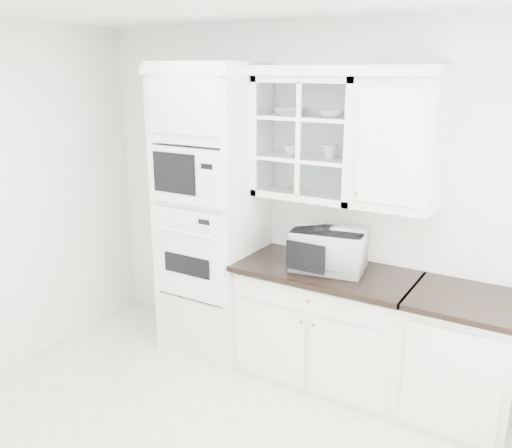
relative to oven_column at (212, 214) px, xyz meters
The scene contains 12 objects.
room_shell 1.37m from the oven_column, 52.79° to the right, with size 4.00×3.50×2.70m.
oven_column is the anchor object (origin of this frame).
base_cabinet_run 1.27m from the oven_column, ahead, with size 1.32×0.67×0.92m.
extra_base_cabinet 2.16m from the oven_column, ahead, with size 0.72×0.67×0.92m.
upper_cabinet_glass 1.03m from the oven_column, 12.10° to the left, with size 0.80×0.33×0.90m.
upper_cabinet_solid 1.60m from the oven_column, ahead, with size 0.55×0.33×0.90m, color white.
crown_molding 1.33m from the oven_column, 11.90° to the left, with size 2.14×0.38×0.07m, color white.
countertop_microwave 1.05m from the oven_column, ahead, with size 0.52×0.43×0.30m, color white.
bowl_a 1.06m from the oven_column, 14.13° to the left, with size 0.24×0.24×0.06m, color white.
bowl_b 1.28m from the oven_column, ahead, with size 0.17×0.17×0.05m, color white.
cup_a 0.86m from the oven_column, 14.02° to the left, with size 0.11×0.11×0.09m, color white.
cup_b 1.12m from the oven_column, 10.77° to the left, with size 0.11×0.11×0.11m, color white.
Camera 1 is at (1.79, -2.06, 2.34)m, focal length 38.00 mm.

